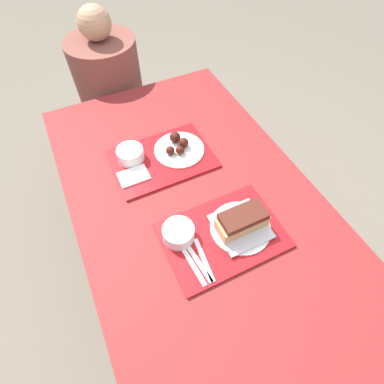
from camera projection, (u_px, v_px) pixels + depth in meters
ground_plane at (195, 270)px, 1.82m from camera, size 12.00×12.00×0.00m
picnic_table at (196, 212)px, 1.29m from camera, size 0.96×1.65×0.75m
picnic_bench_far at (129, 116)px, 2.05m from camera, size 0.91×0.28×0.48m
tray_near at (223, 235)px, 1.11m from camera, size 0.44×0.31×0.01m
tray_far at (163, 159)px, 1.34m from camera, size 0.44×0.31×0.01m
bowl_coleslaw_near at (178, 233)px, 1.08m from camera, size 0.12×0.12×0.06m
brisket_sandwich_plate at (242, 223)px, 1.09m from camera, size 0.23×0.23×0.10m
plastic_fork_near at (198, 262)px, 1.04m from camera, size 0.03×0.17×0.00m
plastic_knife_near at (204, 260)px, 1.05m from camera, size 0.03×0.17×0.00m
plastic_spoon_near at (193, 265)px, 1.04m from camera, size 0.03×0.17×0.00m
condiment_packet at (216, 219)px, 1.14m from camera, size 0.04×0.03×0.01m
bowl_coleslaw_far at (130, 154)px, 1.31m from camera, size 0.12×0.12×0.06m
wings_plate_far at (178, 147)px, 1.35m from camera, size 0.23×0.23×0.06m
napkin_far at (134, 176)px, 1.27m from camera, size 0.13×0.09×0.01m
person_seated_across at (108, 75)px, 1.77m from camera, size 0.39×0.39×0.64m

